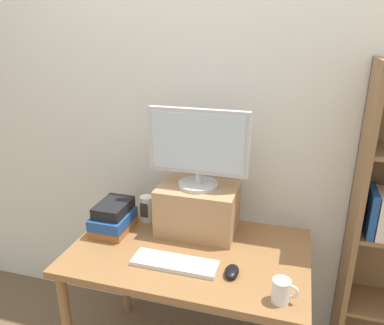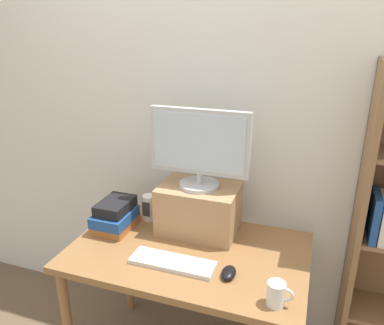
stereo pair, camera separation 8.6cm
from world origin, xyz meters
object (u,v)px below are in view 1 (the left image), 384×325
object	(u,v)px
computer_monitor	(198,147)
coffee_mug	(282,291)
book_stack	(113,218)
desk_speaker	(147,209)
desk	(189,265)
computer_mouse	(232,271)
keyboard	(175,263)
riser_box	(198,209)

from	to	relation	value
computer_monitor	coffee_mug	xyz separation A→B (m)	(0.47, -0.45, -0.42)
book_stack	desk_speaker	world-z (taller)	book_stack
desk	computer_mouse	distance (m)	0.30
keyboard	coffee_mug	bearing A→B (deg)	-12.77
desk_speaker	coffee_mug	bearing A→B (deg)	-31.12
computer_monitor	desk_speaker	distance (m)	0.51
riser_box	coffee_mug	xyz separation A→B (m)	(0.47, -0.45, -0.08)
coffee_mug	desk	bearing A→B (deg)	150.85
desk_speaker	desk	bearing A→B (deg)	-33.89
keyboard	book_stack	xyz separation A→B (m)	(-0.42, 0.21, 0.07)
riser_box	keyboard	distance (m)	0.36
desk	computer_monitor	bearing A→B (deg)	92.12
coffee_mug	desk_speaker	bearing A→B (deg)	148.88
desk_speaker	keyboard	bearing A→B (deg)	-51.16
book_stack	computer_monitor	bearing A→B (deg)	16.54
computer_monitor	keyboard	bearing A→B (deg)	-93.03
computer_mouse	book_stack	world-z (taller)	book_stack
computer_mouse	riser_box	bearing A→B (deg)	126.64
keyboard	desk_speaker	distance (m)	0.47
coffee_mug	book_stack	bearing A→B (deg)	160.67
computer_mouse	coffee_mug	size ratio (longest dim) A/B	0.97
desk	riser_box	xyz separation A→B (m)	(-0.01, 0.19, 0.22)
riser_box	desk_speaker	xyz separation A→B (m)	(-0.31, 0.02, -0.06)
riser_box	desk_speaker	size ratio (longest dim) A/B	2.74
desk	riser_box	bearing A→B (deg)	92.11
coffee_mug	desk_speaker	world-z (taller)	desk_speaker
computer_monitor	desk_speaker	bearing A→B (deg)	175.85
desk	book_stack	distance (m)	0.48
book_stack	desk_speaker	xyz separation A→B (m)	(0.13, 0.15, -0.00)
desk	desk_speaker	world-z (taller)	desk_speaker
computer_monitor	keyboard	xyz separation A→B (m)	(-0.02, -0.34, -0.46)
desk	desk_speaker	distance (m)	0.42
keyboard	computer_mouse	distance (m)	0.27
keyboard	coffee_mug	xyz separation A→B (m)	(0.49, -0.11, 0.04)
computer_mouse	desk_speaker	bearing A→B (deg)	147.37
keyboard	computer_monitor	bearing A→B (deg)	86.97
book_stack	desk_speaker	distance (m)	0.20
computer_monitor	coffee_mug	world-z (taller)	computer_monitor
computer_mouse	book_stack	bearing A→B (deg)	163.38
desk	computer_mouse	bearing A→B (deg)	-30.94
computer_mouse	desk_speaker	xyz separation A→B (m)	(-0.56, 0.36, 0.06)
keyboard	computer_mouse	world-z (taller)	computer_mouse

